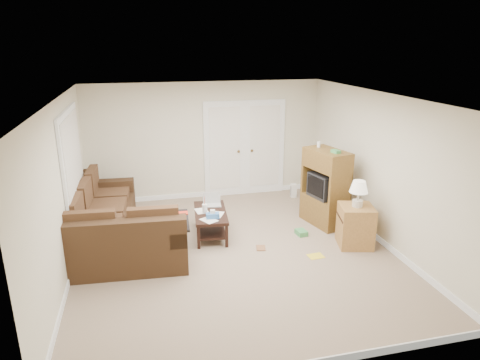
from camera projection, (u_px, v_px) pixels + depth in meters
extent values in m
plane|color=gray|center=(234.00, 252.00, 6.99)|extent=(5.50, 5.50, 0.00)
cube|color=white|center=(234.00, 97.00, 6.22)|extent=(5.00, 5.50, 0.02)
cube|color=beige|center=(62.00, 191.00, 6.05)|extent=(0.02, 5.50, 2.50)
cube|color=beige|center=(380.00, 168.00, 7.16)|extent=(0.02, 5.50, 2.50)
cube|color=beige|center=(206.00, 141.00, 9.15)|extent=(5.00, 0.02, 2.50)
cube|color=beige|center=(298.00, 265.00, 4.06)|extent=(5.00, 0.02, 2.50)
cube|color=silver|center=(225.00, 150.00, 9.28)|extent=(0.90, 0.04, 2.13)
cube|color=silver|center=(264.00, 148.00, 9.48)|extent=(0.90, 0.04, 2.13)
cube|color=white|center=(225.00, 148.00, 9.24)|extent=(0.68, 0.02, 1.80)
cube|color=white|center=(265.00, 146.00, 9.44)|extent=(0.68, 0.02, 1.80)
cube|color=silver|center=(71.00, 154.00, 6.89)|extent=(0.04, 1.92, 1.42)
cube|color=white|center=(73.00, 154.00, 6.90)|extent=(0.02, 1.74, 1.24)
cube|color=#3C2717|center=(103.00, 223.00, 7.55)|extent=(1.11, 2.47, 0.44)
cube|color=#3C2717|center=(80.00, 201.00, 7.36)|extent=(0.42, 2.42, 0.45)
cube|color=#3C2717|center=(109.00, 186.00, 8.46)|extent=(0.96, 0.32, 0.23)
cube|color=#513520|center=(107.00, 208.00, 7.48)|extent=(0.79, 2.34, 0.13)
cube|color=#3C2717|center=(125.00, 252.00, 6.50)|extent=(1.95, 1.07, 0.44)
cube|color=#3C2717|center=(120.00, 235.00, 6.04)|extent=(1.90, 0.38, 0.45)
cube|color=#3C2717|center=(178.00, 228.00, 6.52)|extent=(0.32, 0.96, 0.23)
cube|color=#513520|center=(124.00, 233.00, 6.49)|extent=(1.82, 0.75, 0.13)
cube|color=black|center=(177.00, 221.00, 6.48)|extent=(0.39, 0.86, 0.03)
cube|color=red|center=(177.00, 214.00, 6.69)|extent=(0.34, 0.15, 0.02)
cube|color=black|center=(210.00, 213.00, 7.47)|extent=(0.66, 1.14, 0.05)
cube|color=black|center=(211.00, 227.00, 7.55)|extent=(0.57, 1.05, 0.03)
cylinder|color=white|center=(205.00, 209.00, 7.38)|extent=(0.09, 0.09, 0.16)
cylinder|color=red|center=(205.00, 201.00, 7.33)|extent=(0.01, 0.01, 0.14)
cube|color=#376BB2|center=(213.00, 216.00, 7.17)|extent=(0.23, 0.14, 0.09)
cube|color=white|center=(211.00, 214.00, 7.37)|extent=(0.42, 0.63, 0.00)
cube|color=brown|center=(324.00, 210.00, 8.02)|extent=(0.68, 0.98, 0.53)
cube|color=brown|center=(327.00, 160.00, 7.72)|extent=(0.68, 0.98, 0.35)
cube|color=black|center=(325.00, 185.00, 7.86)|extent=(0.54, 0.62, 0.44)
cube|color=black|center=(315.00, 186.00, 7.76)|extent=(0.12, 0.45, 0.35)
cube|color=#449652|center=(336.00, 151.00, 7.47)|extent=(0.14, 0.18, 0.05)
cylinder|color=white|center=(319.00, 144.00, 7.88)|extent=(0.06, 0.06, 0.11)
cube|color=#AA793E|center=(355.00, 226.00, 7.12)|extent=(0.65, 0.65, 0.70)
cylinder|color=beige|center=(357.00, 203.00, 6.99)|extent=(0.17, 0.17, 0.11)
cylinder|color=beige|center=(358.00, 196.00, 6.95)|extent=(0.03, 0.03, 0.15)
cone|color=beige|center=(359.00, 187.00, 6.90)|extent=(0.30, 0.30, 0.19)
cube|color=white|center=(293.00, 191.00, 9.42)|extent=(0.12, 0.11, 0.30)
cube|color=yellow|center=(316.00, 256.00, 6.84)|extent=(0.26, 0.21, 0.01)
cube|color=#449652|center=(301.00, 233.00, 7.59)|extent=(0.19, 0.24, 0.09)
imported|color=brown|center=(256.00, 248.00, 7.10)|extent=(0.19, 0.23, 0.02)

